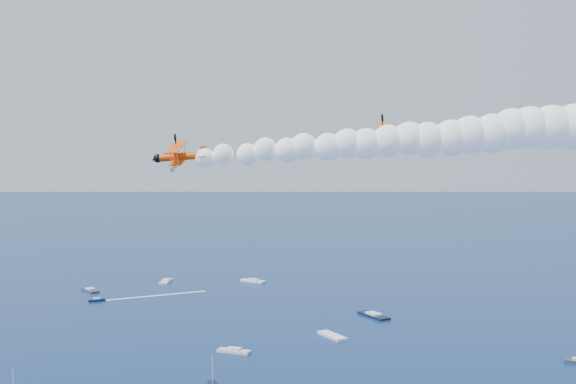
# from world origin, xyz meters

# --- Properties ---
(biplane_lead) EXTENTS (8.21, 9.68, 7.47)m
(biplane_lead) POSITION_xyz_m (6.49, 25.35, 54.35)
(biplane_lead) COLOR #E36004
(biplane_trail) EXTENTS (8.15, 9.46, 6.79)m
(biplane_trail) POSITION_xyz_m (-19.84, 15.45, 51.79)
(biplane_trail) COLOR #FF4A05
(smoke_trail_trail) EXTENTS (58.76, 18.24, 10.52)m
(smoke_trail_trail) POSITION_xyz_m (8.98, 18.67, 53.99)
(smoke_trail_trail) COLOR white
(spectator_boats) EXTENTS (213.05, 199.84, 0.70)m
(spectator_boats) POSITION_xyz_m (-7.81, 114.97, 0.35)
(spectator_boats) COLOR black
(spectator_boats) RESTS_ON ground
(boat_wakes) EXTENTS (34.36, 162.97, 0.04)m
(boat_wakes) POSITION_xyz_m (-77.62, 86.87, 0.03)
(boat_wakes) COLOR white
(boat_wakes) RESTS_ON ground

